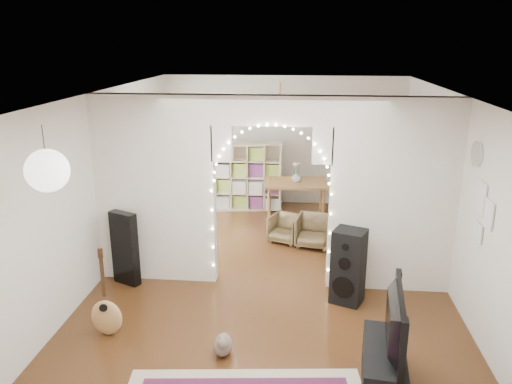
# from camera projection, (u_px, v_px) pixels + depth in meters

# --- Properties ---
(floor) EXTENTS (7.50, 7.50, 0.00)m
(floor) POSITION_uv_depth(u_px,v_px,m) (271.00, 281.00, 7.32)
(floor) COLOR black
(floor) RESTS_ON ground
(ceiling) EXTENTS (5.00, 7.50, 0.02)m
(ceiling) POSITION_uv_depth(u_px,v_px,m) (272.00, 95.00, 6.53)
(ceiling) COLOR white
(ceiling) RESTS_ON wall_back
(wall_back) EXTENTS (5.00, 0.02, 2.70)m
(wall_back) POSITION_uv_depth(u_px,v_px,m) (283.00, 141.00, 10.49)
(wall_back) COLOR silver
(wall_back) RESTS_ON floor
(wall_front) EXTENTS (5.00, 0.02, 2.70)m
(wall_front) POSITION_uv_depth(u_px,v_px,m) (234.00, 357.00, 3.35)
(wall_front) COLOR silver
(wall_front) RESTS_ON floor
(wall_left) EXTENTS (0.02, 7.50, 2.70)m
(wall_left) POSITION_uv_depth(u_px,v_px,m) (98.00, 188.00, 7.15)
(wall_left) COLOR silver
(wall_left) RESTS_ON floor
(wall_right) EXTENTS (0.02, 7.50, 2.70)m
(wall_right) POSITION_uv_depth(u_px,v_px,m) (457.00, 199.00, 6.69)
(wall_right) COLOR silver
(wall_right) RESTS_ON floor
(divider_wall) EXTENTS (5.00, 0.20, 2.70)m
(divider_wall) POSITION_uv_depth(u_px,v_px,m) (271.00, 188.00, 6.90)
(divider_wall) COLOR silver
(divider_wall) RESTS_ON floor
(fairy_lights) EXTENTS (1.64, 0.04, 1.60)m
(fairy_lights) POSITION_uv_depth(u_px,v_px,m) (271.00, 182.00, 6.74)
(fairy_lights) COLOR #FFEABF
(fairy_lights) RESTS_ON divider_wall
(window) EXTENTS (0.04, 1.20, 1.40)m
(window) POSITION_uv_depth(u_px,v_px,m) (139.00, 151.00, 8.82)
(window) COLOR white
(window) RESTS_ON wall_left
(wall_clock) EXTENTS (0.03, 0.31, 0.31)m
(wall_clock) POSITION_uv_depth(u_px,v_px,m) (477.00, 154.00, 5.90)
(wall_clock) COLOR white
(wall_clock) RESTS_ON wall_right
(picture_frames) EXTENTS (0.02, 0.50, 0.70)m
(picture_frames) POSITION_uv_depth(u_px,v_px,m) (482.00, 213.00, 5.70)
(picture_frames) COLOR white
(picture_frames) RESTS_ON wall_right
(paper_lantern) EXTENTS (0.40, 0.40, 0.40)m
(paper_lantern) POSITION_uv_depth(u_px,v_px,m) (47.00, 171.00, 4.55)
(paper_lantern) COLOR white
(paper_lantern) RESTS_ON ceiling
(ceiling_fan) EXTENTS (1.10, 1.10, 0.30)m
(ceiling_fan) POSITION_uv_depth(u_px,v_px,m) (280.00, 100.00, 8.52)
(ceiling_fan) COLOR #C28140
(ceiling_fan) RESTS_ON ceiling
(guitar_case) EXTENTS (0.43, 0.30, 1.08)m
(guitar_case) POSITION_uv_depth(u_px,v_px,m) (125.00, 248.00, 7.11)
(guitar_case) COLOR black
(guitar_case) RESTS_ON floor
(acoustic_guitar) EXTENTS (0.40, 0.24, 0.95)m
(acoustic_guitar) POSITION_uv_depth(u_px,v_px,m) (105.00, 304.00, 5.87)
(acoustic_guitar) COLOR #BB824B
(acoustic_guitar) RESTS_ON floor
(tabby_cat) EXTENTS (0.25, 0.48, 0.32)m
(tabby_cat) POSITION_uv_depth(u_px,v_px,m) (223.00, 344.00, 5.58)
(tabby_cat) COLOR brown
(tabby_cat) RESTS_ON floor
(floor_speaker) EXTENTS (0.50, 0.47, 1.03)m
(floor_speaker) POSITION_uv_depth(u_px,v_px,m) (348.00, 267.00, 6.61)
(floor_speaker) COLOR black
(floor_speaker) RESTS_ON floor
(media_console) EXTENTS (0.51, 1.04, 0.50)m
(media_console) POSITION_uv_depth(u_px,v_px,m) (383.00, 370.00, 4.95)
(media_console) COLOR black
(media_console) RESTS_ON floor
(tv) EXTENTS (0.26, 1.08, 0.62)m
(tv) POSITION_uv_depth(u_px,v_px,m) (387.00, 321.00, 4.79)
(tv) COLOR black
(tv) RESTS_ON media_console
(bookcase) EXTENTS (1.40, 0.58, 1.40)m
(bookcase) POSITION_uv_depth(u_px,v_px,m) (248.00, 177.00, 10.24)
(bookcase) COLOR tan
(bookcase) RESTS_ON floor
(dining_table) EXTENTS (1.25, 0.87, 0.76)m
(dining_table) POSITION_uv_depth(u_px,v_px,m) (296.00, 185.00, 9.69)
(dining_table) COLOR brown
(dining_table) RESTS_ON floor
(flower_vase) EXTENTS (0.19, 0.19, 0.19)m
(flower_vase) POSITION_uv_depth(u_px,v_px,m) (296.00, 177.00, 9.64)
(flower_vase) COLOR white
(flower_vase) RESTS_ON dining_table
(dining_chair_left) EXTENTS (0.67, 0.68, 0.54)m
(dining_chair_left) POSITION_uv_depth(u_px,v_px,m) (314.00, 231.00, 8.50)
(dining_chair_left) COLOR brown
(dining_chair_left) RESTS_ON floor
(dining_chair_right) EXTENTS (0.67, 0.67, 0.47)m
(dining_chair_right) POSITION_uv_depth(u_px,v_px,m) (285.00, 228.00, 8.71)
(dining_chair_right) COLOR brown
(dining_chair_right) RESTS_ON floor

